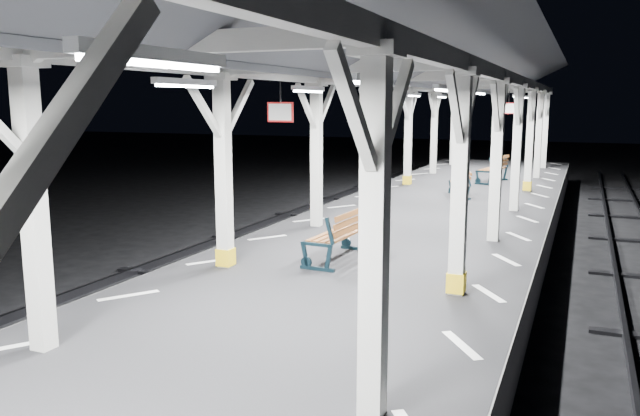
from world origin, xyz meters
The scene contains 9 objects.
ground centered at (0.00, 0.00, 0.00)m, with size 120.00×120.00×0.00m, color black.
platform centered at (0.00, 0.00, 0.50)m, with size 6.00×50.00×1.00m, color black.
hazard_stripes_left centered at (-2.45, 0.00, 1.00)m, with size 1.00×48.00×0.01m, color silver.
hazard_stripes_right centered at (2.45, 0.00, 1.00)m, with size 1.00×48.00×0.01m, color silver.
track_left centered at (-5.00, 0.00, 0.08)m, with size 2.20×60.00×0.16m.
canopy centered at (0.00, -0.02, 4.56)m, with size 5.40×49.00×4.65m.
bench_mid centered at (-0.28, 3.24, 1.51)m, with size 0.76×1.79×0.95m.
bench_far centered at (0.25, 12.05, 1.42)m, with size 0.94×1.56×0.79m.
bench_extra centered at (0.72, 15.96, 1.51)m, with size 0.97×1.87×0.97m.
Camera 1 is at (3.64, -7.07, 3.82)m, focal length 35.00 mm.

